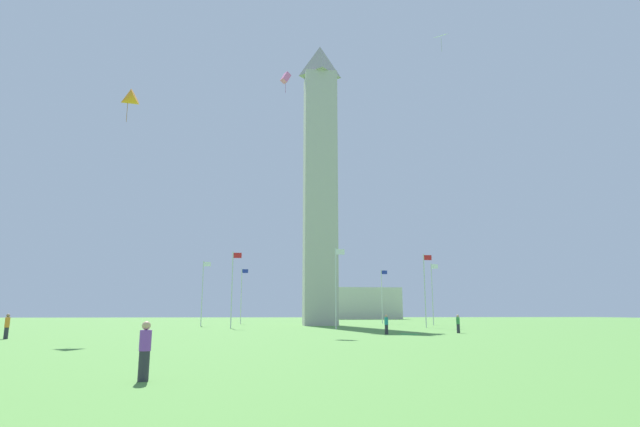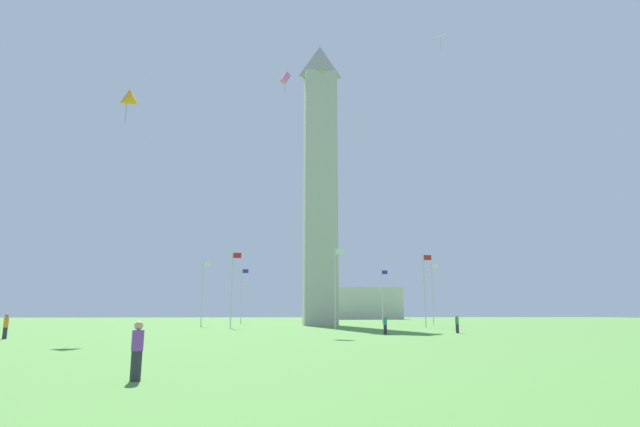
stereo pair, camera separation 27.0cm
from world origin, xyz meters
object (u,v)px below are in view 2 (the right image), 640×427
Objects in this scene: flagpole_w at (336,284)px; person_green_shirt at (457,324)px; flagpole_s at (203,290)px; person_teal_shirt at (385,324)px; flagpole_se at (242,293)px; picnic_blanket_near_first_person at (408,334)px; distant_building at (360,304)px; flagpole_n at (433,291)px; kite_white_diamond at (440,36)px; flagpole_e at (311,295)px; person_purple_shirt at (137,351)px; person_orange_shirt at (6,326)px; flagpole_sw at (232,286)px; kite_pink_box at (285,78)px; flagpole_ne at (382,294)px; kite_orange_delta at (127,100)px; flagpole_nw at (425,287)px; obelisk_monument at (320,178)px.

flagpole_w is 5.53× the size of person_green_shirt.
flagpole_s is 36.64m from person_teal_shirt.
flagpole_se is 5.11× the size of picnic_blanket_near_first_person.
flagpole_se reaches higher than distant_building.
flagpole_n is 3.94× the size of kite_white_diamond.
flagpole_n is 5.11× the size of picnic_blanket_near_first_person.
person_purple_shirt is (-11.26, -76.71, -4.20)m from flagpole_e.
kite_white_diamond is at bearing -43.01° from person_orange_shirt.
flagpole_s is 37.80m from picnic_blanket_near_first_person.
flagpole_sw is (4.98, -12.03, 0.00)m from flagpole_s.
kite_pink_box is 97.71m from distant_building.
flagpole_ne and flagpole_se have the same top height.
person_purple_shirt is 0.69× the size of kite_white_diamond.
flagpole_n is at bearing -67.50° from flagpole_ne.
picnic_blanket_near_first_person is at bearing -48.61° from flagpole_sw.
person_orange_shirt reaches higher than person_green_shirt.
kite_pink_box is at bearing -16.10° from person_orange_shirt.
person_green_shirt is at bearing -0.04° from person_purple_shirt.
kite_pink_box is 0.13× the size of distant_building.
flagpole_ne reaches higher than distant_building.
kite_orange_delta is (-22.97, -0.13, 19.60)m from person_teal_shirt.
flagpole_sw is 3.33× the size of kite_pink_box.
flagpole_s is at bearing 135.00° from flagpole_w.
person_teal_shirt is (-9.59, -18.74, -4.16)m from flagpole_nw.
flagpole_sw is at bearing -1.43° from person_orange_shirt.
picnic_blanket_near_first_person is at bearing 5.61° from person_purple_shirt.
flagpole_s and flagpole_nw have the same top height.
flagpole_w is 15.85m from person_green_shirt.
distant_building reaches higher than person_orange_shirt.
flagpole_ne and flagpole_s have the same top height.
flagpole_n is 30.18m from person_green_shirt.
person_teal_shirt is at bearing -117.10° from flagpole_nw.
flagpole_nw reaches higher than distant_building.
distant_building is at bearing 6.98° from person_orange_shirt.
flagpole_ne is at bearing 88.77° from kite_white_diamond.
person_green_shirt is at bearing 3.73° from kite_orange_delta.
kite_orange_delta reaches higher than flagpole_se.
flagpole_s is at bearing -116.13° from distant_building.
obelisk_monument is 26.62× the size of person_green_shirt.
flagpole_ne is 56.05m from kite_orange_delta.
flagpole_s reaches higher than person_purple_shirt.
person_green_shirt reaches higher than picnic_blanket_near_first_person.
person_orange_shirt is (-28.66, -4.91, 0.04)m from person_teal_shirt.
flagpole_ne is 31.43m from flagpole_s.
flagpole_se is 46.51m from person_green_shirt.
person_green_shirt is at bearing -39.71° from kite_pink_box.
flagpole_n is (17.06, 0.00, -17.11)m from obelisk_monument.
person_teal_shirt is (14.47, -42.80, -4.16)m from flagpole_se.
obelisk_monument reaches higher than flagpole_sw.
person_orange_shirt is at bearing 89.18° from person_teal_shirt.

